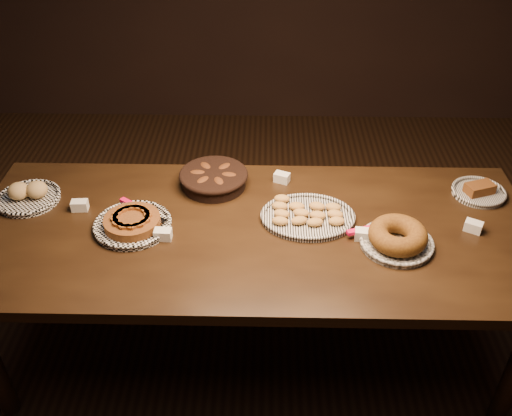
{
  "coord_description": "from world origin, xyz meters",
  "views": [
    {
      "loc": [
        0.05,
        -1.88,
        2.24
      ],
      "look_at": [
        0.01,
        0.05,
        0.82
      ],
      "focal_mm": 40.0,
      "sensor_mm": 36.0,
      "label": 1
    }
  ],
  "objects_px": {
    "apple_tart_plate": "(132,223)",
    "bundt_cake_plate": "(397,238)",
    "buffet_table": "(253,242)",
    "madeleine_platter": "(307,215)"
  },
  "relations": [
    {
      "from": "buffet_table",
      "to": "apple_tart_plate",
      "type": "relative_size",
      "value": 7.18
    },
    {
      "from": "bundt_cake_plate",
      "to": "buffet_table",
      "type": "bearing_deg",
      "value": 178.26
    },
    {
      "from": "apple_tart_plate",
      "to": "bundt_cake_plate",
      "type": "bearing_deg",
      "value": 12.95
    },
    {
      "from": "buffet_table",
      "to": "apple_tart_plate",
      "type": "xyz_separation_m",
      "value": [
        -0.51,
        -0.0,
        0.1
      ]
    },
    {
      "from": "buffet_table",
      "to": "bundt_cake_plate",
      "type": "bearing_deg",
      "value": -9.55
    },
    {
      "from": "buffet_table",
      "to": "madeleine_platter",
      "type": "bearing_deg",
      "value": 17.3
    },
    {
      "from": "apple_tart_plate",
      "to": "bundt_cake_plate",
      "type": "height_order",
      "value": "bundt_cake_plate"
    },
    {
      "from": "buffet_table",
      "to": "apple_tart_plate",
      "type": "height_order",
      "value": "apple_tart_plate"
    },
    {
      "from": "buffet_table",
      "to": "bundt_cake_plate",
      "type": "height_order",
      "value": "bundt_cake_plate"
    },
    {
      "from": "buffet_table",
      "to": "bundt_cake_plate",
      "type": "xyz_separation_m",
      "value": [
        0.58,
        -0.1,
        0.11
      ]
    }
  ]
}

